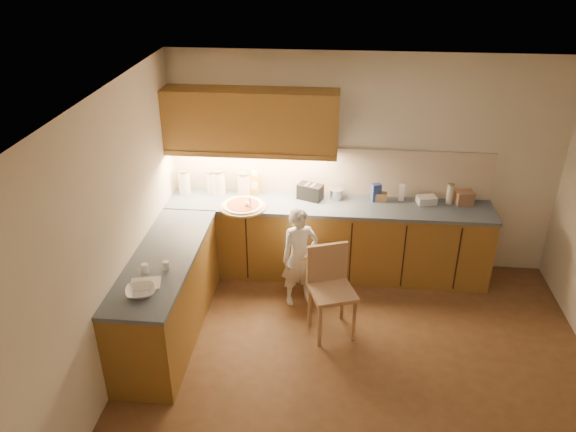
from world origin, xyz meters
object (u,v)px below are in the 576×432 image
object	(u,v)px
child	(300,257)
oil_jug	(255,183)
wooden_chair	(330,284)
pizza_on_board	(243,206)
toaster	(310,192)

from	to	relation	value
child	oil_jug	size ratio (longest dim) A/B	3.83
wooden_chair	oil_jug	world-z (taller)	oil_jug
pizza_on_board	child	bearing A→B (deg)	-33.10
pizza_on_board	toaster	distance (m)	0.81
pizza_on_board	wooden_chair	xyz separation A→B (m)	(1.03, -0.89, -0.39)
toaster	wooden_chair	bearing A→B (deg)	-55.14
child	wooden_chair	bearing A→B (deg)	-77.01
child	oil_jug	distance (m)	1.13
child	toaster	distance (m)	0.87
child	wooden_chair	distance (m)	0.56
oil_jug	toaster	distance (m)	0.67
child	wooden_chair	xyz separation A→B (m)	(0.34, -0.45, -0.02)
child	toaster	size ratio (longest dim) A/B	3.54
pizza_on_board	child	size ratio (longest dim) A/B	0.46
child	pizza_on_board	bearing A→B (deg)	122.19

